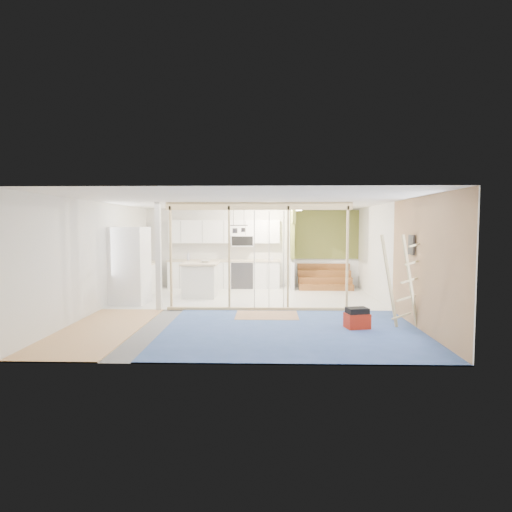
{
  "coord_description": "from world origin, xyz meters",
  "views": [
    {
      "loc": [
        0.52,
        -10.13,
        2.03
      ],
      "look_at": [
        0.22,
        0.6,
        1.28
      ],
      "focal_mm": 30.0,
      "sensor_mm": 36.0,
      "label": 1
    }
  ],
  "objects_px": {
    "toolbox": "(357,319)",
    "island": "(200,280)",
    "fridge": "(130,266)",
    "ladder": "(402,281)"
  },
  "relations": [
    {
      "from": "fridge",
      "to": "ladder",
      "type": "relative_size",
      "value": 1.08
    },
    {
      "from": "fridge",
      "to": "toolbox",
      "type": "height_order",
      "value": "fridge"
    },
    {
      "from": "toolbox",
      "to": "fridge",
      "type": "bearing_deg",
      "value": 141.38
    },
    {
      "from": "island",
      "to": "toolbox",
      "type": "distance_m",
      "value": 5.2
    },
    {
      "from": "toolbox",
      "to": "island",
      "type": "bearing_deg",
      "value": 122.17
    },
    {
      "from": "toolbox",
      "to": "ladder",
      "type": "bearing_deg",
      "value": -10.04
    },
    {
      "from": "fridge",
      "to": "ladder",
      "type": "bearing_deg",
      "value": -18.58
    },
    {
      "from": "fridge",
      "to": "island",
      "type": "distance_m",
      "value": 2.05
    },
    {
      "from": "island",
      "to": "ladder",
      "type": "bearing_deg",
      "value": -37.97
    },
    {
      "from": "fridge",
      "to": "island",
      "type": "height_order",
      "value": "fridge"
    }
  ]
}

